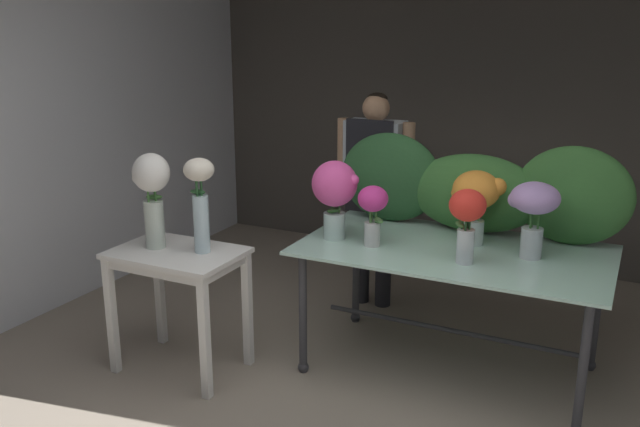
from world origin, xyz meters
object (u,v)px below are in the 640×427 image
(vase_magenta_snapdragons, at_px, (373,209))
(vase_cream_lisianthus_tall, at_px, (200,199))
(vase_lilac_stock, at_px, (534,208))
(side_table_white, at_px, (178,268))
(vase_sunset_peonies, at_px, (477,196))
(florist, at_px, (374,177))
(vase_scarlet_tulips, at_px, (467,216))
(display_table_glass, at_px, (453,267))
(vase_fuchsia_hydrangea, at_px, (335,191))
(vase_white_roses_tall, at_px, (152,190))

(vase_magenta_snapdragons, bearing_deg, vase_cream_lisianthus_tall, -151.91)
(vase_lilac_stock, bearing_deg, side_table_white, -159.35)
(vase_sunset_peonies, xyz_separation_m, vase_cream_lisianthus_tall, (-1.44, -0.79, -0.00))
(florist, height_order, vase_scarlet_tulips, florist)
(vase_sunset_peonies, bearing_deg, display_table_glass, -121.59)
(side_table_white, height_order, vase_fuchsia_hydrangea, vase_fuchsia_hydrangea)
(florist, relative_size, vase_fuchsia_hydrangea, 3.30)
(side_table_white, xyz_separation_m, vase_cream_lisianthus_tall, (0.15, 0.05, 0.44))
(florist, relative_size, vase_white_roses_tall, 2.78)
(side_table_white, xyz_separation_m, florist, (0.69, 1.48, 0.34))
(vase_white_roses_tall, bearing_deg, vase_scarlet_tulips, 14.98)
(display_table_glass, distance_m, florist, 1.18)
(display_table_glass, xyz_separation_m, vase_magenta_snapdragons, (-0.46, -0.17, 0.34))
(florist, bearing_deg, vase_fuchsia_hydrangea, -83.56)
(vase_fuchsia_hydrangea, xyz_separation_m, vase_scarlet_tulips, (0.85, -0.09, -0.03))
(vase_white_roses_tall, bearing_deg, vase_magenta_snapdragons, 23.77)
(display_table_glass, relative_size, vase_lilac_stock, 4.08)
(vase_magenta_snapdragons, height_order, vase_cream_lisianthus_tall, vase_cream_lisianthus_tall)
(vase_white_roses_tall, bearing_deg, display_table_glass, 22.78)
(vase_scarlet_tulips, relative_size, vase_cream_lisianthus_tall, 0.74)
(vase_fuchsia_hydrangea, xyz_separation_m, vase_sunset_peonies, (0.81, 0.27, -0.00))
(vase_scarlet_tulips, distance_m, vase_lilac_stock, 0.40)
(display_table_glass, relative_size, vase_sunset_peonies, 3.98)
(side_table_white, height_order, vase_sunset_peonies, vase_sunset_peonies)
(display_table_glass, height_order, side_table_white, display_table_glass)
(vase_lilac_stock, bearing_deg, vase_sunset_peonies, 163.39)
(display_table_glass, bearing_deg, vase_white_roses_tall, -157.22)
(florist, distance_m, vase_magenta_snapdragons, 1.02)
(vase_fuchsia_hydrangea, bearing_deg, vase_lilac_stock, 8.28)
(vase_lilac_stock, distance_m, vase_magenta_snapdragons, 0.92)
(vase_magenta_snapdragons, height_order, vase_sunset_peonies, vase_sunset_peonies)
(display_table_glass, distance_m, vase_cream_lisianthus_tall, 1.56)
(vase_cream_lisianthus_tall, bearing_deg, vase_lilac_stock, 20.79)
(florist, distance_m, vase_white_roses_tall, 1.71)
(side_table_white, height_order, vase_scarlet_tulips, vase_scarlet_tulips)
(side_table_white, xyz_separation_m, vase_magenta_snapdragons, (1.06, 0.53, 0.37))
(display_table_glass, xyz_separation_m, vase_sunset_peonies, (0.08, 0.14, 0.42))
(side_table_white, relative_size, vase_magenta_snapdragons, 2.10)
(vase_fuchsia_hydrangea, relative_size, vase_sunset_peonies, 1.08)
(display_table_glass, relative_size, vase_scarlet_tulips, 4.26)
(vase_scarlet_tulips, bearing_deg, vase_sunset_peonies, 96.05)
(florist, bearing_deg, vase_sunset_peonies, -35.11)
(vase_cream_lisianthus_tall, bearing_deg, display_table_glass, 25.51)
(vase_lilac_stock, relative_size, vase_white_roses_tall, 0.76)
(vase_fuchsia_hydrangea, distance_m, vase_lilac_stock, 1.17)
(side_table_white, bearing_deg, vase_cream_lisianthus_tall, 19.09)
(vase_scarlet_tulips, height_order, vase_magenta_snapdragons, vase_scarlet_tulips)
(vase_lilac_stock, height_order, vase_sunset_peonies, vase_sunset_peonies)
(vase_cream_lisianthus_tall, bearing_deg, vase_fuchsia_hydrangea, 38.87)
(vase_fuchsia_hydrangea, bearing_deg, vase_sunset_peonies, 18.67)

